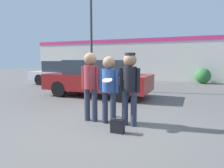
# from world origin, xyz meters

# --- Properties ---
(ground_plane) EXTENTS (56.00, 56.00, 0.00)m
(ground_plane) POSITION_xyz_m (0.00, 0.00, 0.00)
(ground_plane) COLOR #5B5956
(storefront_building) EXTENTS (24.00, 0.22, 3.23)m
(storefront_building) POSITION_xyz_m (0.00, 11.08, 1.65)
(storefront_building) COLOR silver
(storefront_building) RESTS_ON ground
(person_left) EXTENTS (0.51, 0.34, 1.79)m
(person_left) POSITION_xyz_m (-0.62, 0.20, 1.07)
(person_left) COLOR #2D3347
(person_left) RESTS_ON ground
(person_middle_with_frisbee) EXTENTS (0.52, 0.54, 1.69)m
(person_middle_with_frisbee) POSITION_xyz_m (-0.09, 0.18, 1.01)
(person_middle_with_frisbee) COLOR #2D3347
(person_middle_with_frisbee) RESTS_ON ground
(person_right) EXTENTS (0.51, 0.34, 1.77)m
(person_right) POSITION_xyz_m (0.43, 0.23, 1.07)
(person_right) COLOR #2D3347
(person_right) RESTS_ON ground
(parked_car_near) EXTENTS (4.62, 1.92, 1.59)m
(parked_car_near) POSITION_xyz_m (-2.10, 3.50, 0.80)
(parked_car_near) COLOR maroon
(parked_car_near) RESTS_ON ground
(parked_car_far) EXTENTS (4.72, 1.92, 1.51)m
(parked_car_far) POSITION_xyz_m (-5.71, 6.33, 0.76)
(parked_car_far) COLOR silver
(parked_car_far) RESTS_ON ground
(street_lamp) EXTENTS (1.39, 0.35, 5.96)m
(street_lamp) POSITION_xyz_m (-2.88, 4.91, 3.66)
(street_lamp) COLOR #38383D
(street_lamp) RESTS_ON ground
(shrub) EXTENTS (1.02, 1.02, 1.02)m
(shrub) POSITION_xyz_m (2.38, 10.38, 0.51)
(shrub) COLOR #2D6B33
(shrub) RESTS_ON ground
(handbag) EXTENTS (0.30, 0.23, 0.34)m
(handbag) POSITION_xyz_m (0.35, -0.35, 0.17)
(handbag) COLOR black
(handbag) RESTS_ON ground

